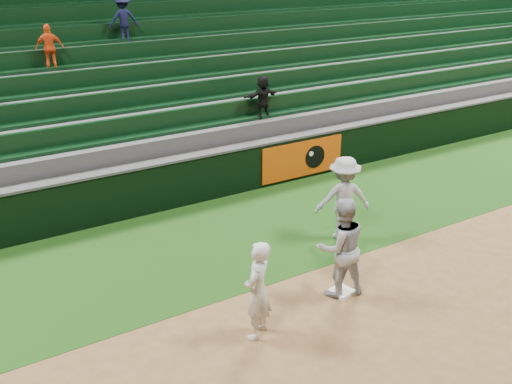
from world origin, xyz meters
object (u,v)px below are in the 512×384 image
at_px(baserunner, 341,247).
at_px(base_coach, 343,198).
at_px(first_baseman, 258,290).
at_px(first_base, 342,292).

bearing_deg(baserunner, base_coach, -117.21).
distance_m(first_baseman, base_coach, 3.95).
bearing_deg(first_base, first_baseman, -173.37).
xyz_separation_m(baserunner, base_coach, (1.45, 1.72, -0.01)).
bearing_deg(base_coach, baserunner, 72.10).
xyz_separation_m(first_base, first_baseman, (-1.97, -0.23, 0.82)).
height_order(first_base, first_baseman, first_baseman).
height_order(baserunner, base_coach, baserunner).
xyz_separation_m(first_baseman, base_coach, (3.39, 2.02, 0.08)).
relative_size(first_baseman, base_coach, 0.92).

